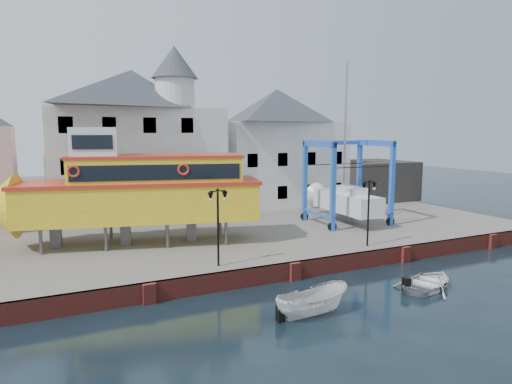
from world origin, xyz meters
name	(u,v)px	position (x,y,z in m)	size (l,w,h in m)	color
ground	(294,280)	(0.00, 0.00, 0.00)	(140.00, 140.00, 0.00)	black
hardstanding	(222,232)	(0.00, 11.00, 0.50)	(44.00, 22.00, 1.00)	#605B53
quay_wall	(293,271)	(0.00, 0.10, 0.50)	(44.00, 0.47, 1.00)	maroon
building_white_main	(136,141)	(-4.87, 18.39, 7.34)	(14.00, 8.30, 14.00)	silver
building_white_right	(277,147)	(9.00, 19.00, 6.60)	(12.00, 8.00, 11.20)	silver
shed_dark	(369,180)	(19.00, 17.00, 3.00)	(8.00, 7.00, 4.00)	black
lamp_post_left	(218,207)	(-4.00, 1.20, 4.17)	(1.12, 0.32, 4.20)	black
lamp_post_right	(369,196)	(6.00, 1.20, 4.17)	(1.12, 0.32, 4.20)	black
tour_boat	(125,190)	(-7.62, 8.09, 4.48)	(17.44, 7.93, 7.39)	#59595E
travel_lift	(342,195)	(9.22, 8.40, 3.07)	(6.04, 8.31, 12.39)	blue
motorboat_a	(312,316)	(-1.78, -4.60, 0.00)	(1.42, 3.78, 1.46)	silver
motorboat_b	(429,287)	(5.82, -4.09, 0.00)	(2.82, 3.95, 0.82)	silver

